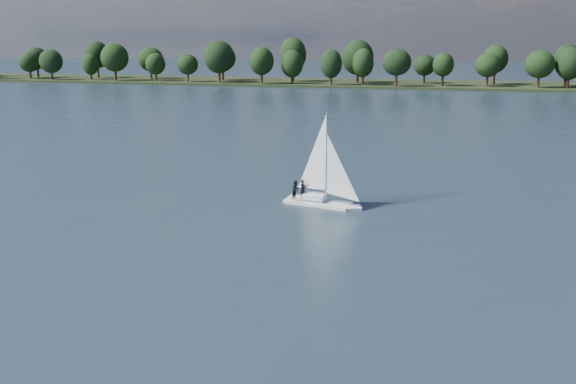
# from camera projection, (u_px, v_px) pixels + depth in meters

# --- Properties ---
(ground) EXTENTS (700.00, 700.00, 0.00)m
(ground) POSITION_uv_depth(u_px,v_px,m) (434.00, 129.00, 118.83)
(ground) COLOR #233342
(ground) RESTS_ON ground
(far_shore) EXTENTS (660.00, 40.00, 1.50)m
(far_shore) POSITION_uv_depth(u_px,v_px,m) (443.00, 86.00, 224.44)
(far_shore) COLOR black
(far_shore) RESTS_ON ground
(sailboat) EXTENTS (7.84, 3.91, 9.94)m
(sailboat) POSITION_uv_depth(u_px,v_px,m) (319.00, 179.00, 64.37)
(sailboat) COLOR white
(sailboat) RESTS_ON ground
(treeline) EXTENTS (562.62, 74.02, 17.83)m
(treeline) POSITION_uv_depth(u_px,v_px,m) (435.00, 63.00, 219.86)
(treeline) COLOR black
(treeline) RESTS_ON ground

